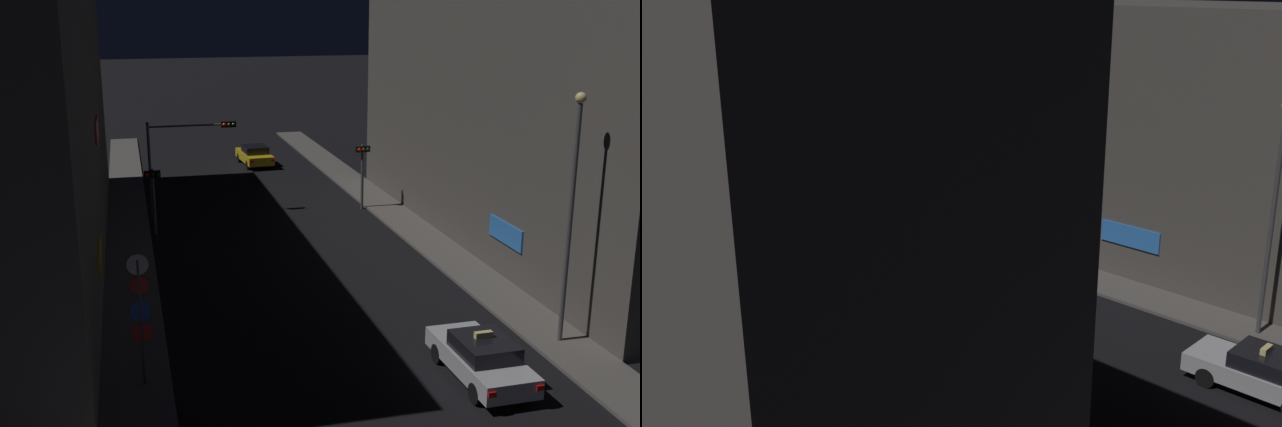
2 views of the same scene
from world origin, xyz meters
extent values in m
cube|color=#5B5651|center=(-7.06, 26.01, 0.06)|extent=(2.14, 56.03, 0.13)
cube|color=#5B5651|center=(7.06, 26.01, 0.06)|extent=(2.14, 56.03, 0.13)
cube|color=yellow|center=(-8.09, 15.99, 2.30)|extent=(0.08, 2.80, 0.90)
cube|color=red|center=(-8.09, 22.54, 5.87)|extent=(0.08, 2.80, 0.90)
cube|color=#514C47|center=(12.27, 20.96, 5.69)|extent=(8.26, 27.29, 11.37)
cube|color=#337FE5|center=(8.09, 15.51, 2.05)|extent=(0.08, 2.80, 0.90)
cube|color=#B7B7BC|center=(3.27, 7.61, 0.62)|extent=(1.88, 4.43, 0.60)
cube|color=black|center=(3.28, 7.41, 1.17)|extent=(1.62, 2.01, 0.50)
cylinder|color=black|center=(2.45, 8.96, 0.32)|extent=(0.23, 0.64, 0.64)
cylinder|color=black|center=(4.05, 8.99, 0.32)|extent=(0.23, 0.64, 0.64)
cube|color=#F4E08C|center=(3.27, 7.51, 1.52)|extent=(0.56, 0.19, 0.20)
cube|color=yellow|center=(1.90, 41.32, 0.62)|extent=(2.12, 4.52, 0.60)
cube|color=black|center=(1.92, 41.12, 1.17)|extent=(1.73, 2.09, 0.50)
cube|color=red|center=(1.32, 39.05, 0.72)|extent=(0.24, 0.08, 0.16)
cube|color=red|center=(2.81, 39.16, 0.72)|extent=(0.24, 0.08, 0.16)
cylinder|color=black|center=(1.00, 42.62, 0.32)|extent=(0.27, 0.65, 0.64)
cylinder|color=black|center=(2.60, 42.74, 0.32)|extent=(0.27, 0.65, 0.64)
cylinder|color=black|center=(1.21, 39.90, 0.32)|extent=(0.27, 0.65, 0.64)
cylinder|color=black|center=(2.80, 40.02, 0.32)|extent=(0.27, 0.65, 0.64)
cylinder|color=#47474C|center=(-5.74, 28.96, 2.58)|extent=(0.16, 0.16, 5.17)
cylinder|color=#47474C|center=(-3.62, 28.96, 4.92)|extent=(4.25, 0.10, 0.10)
cube|color=black|center=(-1.49, 28.96, 4.92)|extent=(0.80, 0.28, 0.32)
sphere|color=red|center=(-1.74, 28.79, 4.92)|extent=(0.20, 0.20, 0.20)
sphere|color=#3F2D0C|center=(-1.49, 28.79, 4.92)|extent=(0.20, 0.20, 0.20)
sphere|color=#0C3319|center=(-1.24, 28.79, 4.92)|extent=(0.20, 0.20, 0.20)
cylinder|color=#47474C|center=(-5.74, 25.73, 1.67)|extent=(0.16, 0.16, 3.34)
cube|color=black|center=(-5.74, 25.73, 3.09)|extent=(0.80, 0.28, 0.32)
sphere|color=red|center=(-5.99, 25.55, 3.09)|extent=(0.20, 0.20, 0.20)
sphere|color=#3F2D0C|center=(-5.74, 25.55, 3.09)|extent=(0.20, 0.20, 0.20)
sphere|color=#0C3319|center=(-5.49, 25.55, 3.09)|extent=(0.20, 0.20, 0.20)
cylinder|color=#47474C|center=(5.74, 27.90, 1.84)|extent=(0.16, 0.16, 3.67)
cube|color=black|center=(5.74, 27.90, 3.42)|extent=(0.80, 0.28, 0.32)
sphere|color=red|center=(5.49, 27.73, 3.42)|extent=(0.20, 0.20, 0.20)
sphere|color=#3F2D0C|center=(5.74, 27.73, 3.42)|extent=(0.20, 0.20, 0.20)
sphere|color=#0C3319|center=(5.99, 27.73, 3.42)|extent=(0.20, 0.20, 0.20)
cylinder|color=white|center=(-6.79, 9.57, 3.94)|extent=(0.63, 0.03, 0.63)
cylinder|color=red|center=(-6.79, 9.57, 3.29)|extent=(0.55, 0.03, 0.55)
cylinder|color=#47474C|center=(7.06, 9.31, 4.16)|extent=(0.16, 0.16, 8.07)
camera|label=1|loc=(-6.86, -12.26, 11.31)|focal=43.44mm
camera|label=2|loc=(-18.05, -0.44, 12.43)|focal=42.26mm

